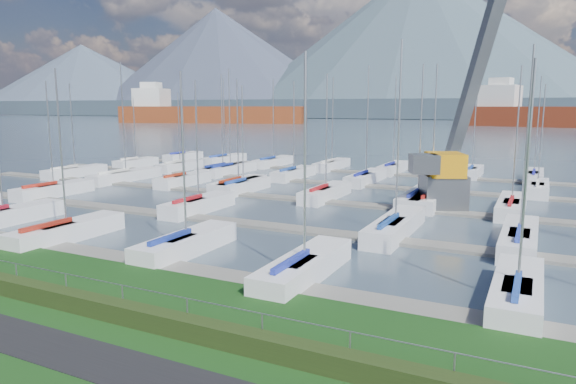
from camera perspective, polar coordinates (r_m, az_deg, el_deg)
The scene contains 11 objects.
path at distance 18.33m, azimuth -22.22°, elevation -16.43°, with size 160.00×2.00×0.04m, color black.
water at distance 274.08m, azimuth 23.84°, elevation 7.04°, with size 800.00×540.00×0.20m, color #404F5D.
hedge at distance 19.82m, azimuth -16.53°, elevation -13.00°, with size 80.00×0.70×0.70m, color #233312.
fence at distance 19.79m, azimuth -15.86°, elevation -10.37°, with size 0.04×0.04×80.00m, color gray.
foothill at distance 343.91m, azimuth 24.48°, elevation 8.42°, with size 900.00×80.00×12.00m, color #3A4956.
mountains at distance 420.12m, azimuth 26.29°, elevation 13.91°, with size 1190.00×360.00×115.00m.
docks at distance 42.42m, azimuth 8.42°, elevation -1.47°, with size 90.00×41.60×0.25m.
crane at distance 42.85m, azimuth 18.03°, elevation 5.76°, with size 7.82×12.88×22.35m.
cargo_ship_west at distance 251.73m, azimuth -9.29°, elevation 8.50°, with size 89.52×42.33×21.50m.
cargo_ship_mid at distance 224.60m, azimuth 29.18°, elevation 7.30°, with size 92.11×33.67×21.50m.
sailboat_fleet at distance 45.13m, azimuth 8.01°, elevation 6.32°, with size 74.38×48.97×13.03m.
Camera 1 is at (12.69, -13.67, 7.83)m, focal length 32.00 mm.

